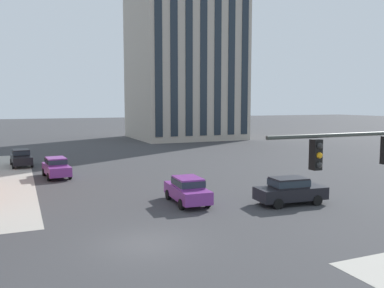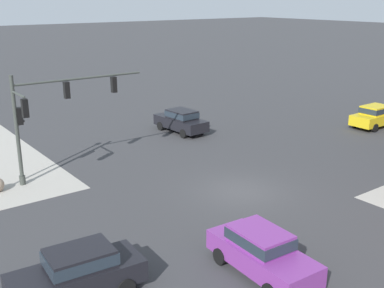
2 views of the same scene
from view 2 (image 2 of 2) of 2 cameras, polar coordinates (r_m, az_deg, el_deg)
ground_plane at (r=24.85m, az=5.78°, el=-5.61°), size 320.00×320.00×0.00m
traffic_signal_main at (r=26.27m, az=-17.03°, el=3.75°), size 7.54×2.09×5.85m
car_main_southbound_near at (r=39.16m, az=21.04°, el=3.21°), size 4.42×1.92×1.68m
car_cross_westbound at (r=16.73m, az=-13.45°, el=-14.53°), size 4.53×2.16×1.68m
car_main_mid at (r=17.62m, az=8.27°, el=-12.45°), size 2.07×4.49×1.68m
car_cross_far at (r=35.14m, az=-1.31°, el=2.87°), size 2.07×4.49×1.68m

